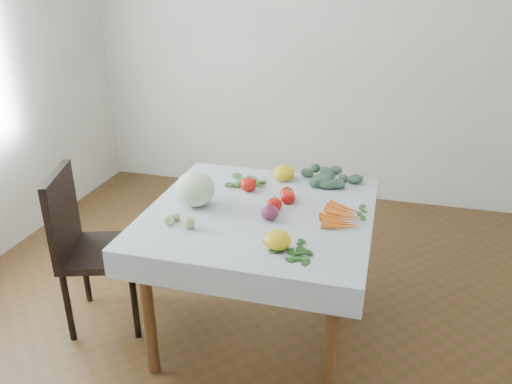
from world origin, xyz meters
TOP-DOWN VIEW (x-y plane):
  - ground at (0.00, 0.00)m, footprint 4.00×4.00m
  - back_wall at (0.00, 2.00)m, footprint 4.00×0.04m
  - table at (0.00, 0.00)m, footprint 1.00×1.00m
  - tablecloth at (0.00, 0.00)m, footprint 1.12×1.12m
  - chair at (-0.94, -0.14)m, footprint 0.52×0.52m
  - cabbage at (-0.34, -0.02)m, footprint 0.21×0.21m
  - tomato_a at (-0.12, 0.22)m, footprint 0.11×0.11m
  - tomato_b at (0.11, 0.17)m, footprint 0.09×0.09m
  - tomato_c at (0.07, 0.02)m, footprint 0.08×0.08m
  - tomato_d at (0.12, 0.12)m, footprint 0.09×0.09m
  - heirloom_back at (0.03, 0.43)m, footprint 0.16×0.16m
  - heirloom_front at (0.17, -0.34)m, footprint 0.15×0.15m
  - onion_a at (0.12, 0.15)m, footprint 0.09×0.09m
  - onion_b at (0.07, -0.08)m, footprint 0.11×0.11m
  - tomatillo_cluster at (-0.32, -0.24)m, footprint 0.12×0.11m
  - carrot_bunch at (0.41, 0.01)m, footprint 0.19×0.29m
  - kale_bunch at (0.30, 0.48)m, footprint 0.33×0.25m
  - basil_bunch at (0.21, -0.35)m, footprint 0.24×0.17m
  - dill_bunch at (-0.16, 0.32)m, footprint 0.22×0.17m

SIDE VIEW (x-z plane):
  - ground at x=0.00m, z-range 0.00..0.00m
  - chair at x=-0.94m, z-range 0.07..0.99m
  - table at x=0.00m, z-range 0.28..1.03m
  - tablecloth at x=0.00m, z-range 0.75..0.76m
  - basil_bunch at x=0.21m, z-range 0.76..0.77m
  - dill_bunch at x=-0.16m, z-range 0.76..0.78m
  - carrot_bunch at x=0.41m, z-range 0.76..0.78m
  - kale_bunch at x=0.30m, z-range 0.76..0.80m
  - tomatillo_cluster at x=-0.32m, z-range 0.76..0.80m
  - onion_a at x=0.12m, z-range 0.76..0.82m
  - tomato_b at x=0.11m, z-range 0.76..0.82m
  - tomato_d at x=0.12m, z-range 0.76..0.82m
  - tomato_c at x=0.07m, z-range 0.76..0.82m
  - onion_b at x=0.07m, z-range 0.76..0.83m
  - tomato_a at x=-0.12m, z-range 0.76..0.83m
  - heirloom_front at x=0.17m, z-range 0.76..0.84m
  - heirloom_back at x=0.03m, z-range 0.76..0.84m
  - cabbage at x=-0.34m, z-range 0.76..0.94m
  - back_wall at x=0.00m, z-range 0.00..2.70m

